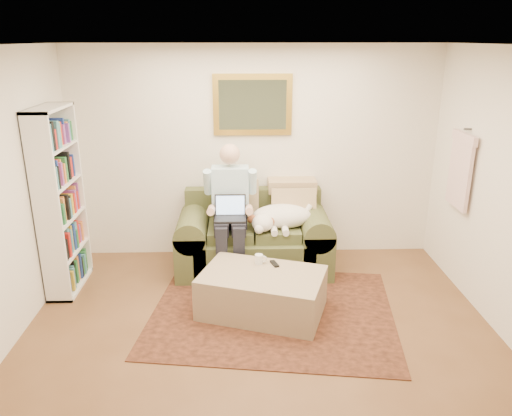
{
  "coord_description": "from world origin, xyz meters",
  "views": [
    {
      "loc": [
        -0.17,
        -3.52,
        2.65
      ],
      "look_at": [
        -0.01,
        1.46,
        0.95
      ],
      "focal_mm": 35.0,
      "sensor_mm": 36.0,
      "label": 1
    }
  ],
  "objects_px": {
    "seated_man": "(230,213)",
    "coffee_mug": "(259,259)",
    "bookshelf": "(60,201)",
    "laptop": "(230,212)",
    "sleeping_dog": "(282,216)",
    "sofa": "(254,244)",
    "ottoman": "(262,293)"
  },
  "relations": [
    {
      "from": "sofa",
      "to": "sleeping_dog",
      "type": "bearing_deg",
      "value": -15.74
    },
    {
      "from": "sleeping_dog",
      "to": "bookshelf",
      "type": "bearing_deg",
      "value": -172.47
    },
    {
      "from": "laptop",
      "to": "sofa",
      "type": "bearing_deg",
      "value": 41.02
    },
    {
      "from": "sofa",
      "to": "sleeping_dog",
      "type": "relative_size",
      "value": 2.43
    },
    {
      "from": "seated_man",
      "to": "sleeping_dog",
      "type": "distance_m",
      "value": 0.6
    },
    {
      "from": "laptop",
      "to": "sleeping_dog",
      "type": "xyz_separation_m",
      "value": [
        0.6,
        0.14,
        -0.11
      ]
    },
    {
      "from": "sofa",
      "to": "coffee_mug",
      "type": "bearing_deg",
      "value": -87.88
    },
    {
      "from": "seated_man",
      "to": "bookshelf",
      "type": "height_order",
      "value": "bookshelf"
    },
    {
      "from": "bookshelf",
      "to": "sleeping_dog",
      "type": "bearing_deg",
      "value": 7.53
    },
    {
      "from": "seated_man",
      "to": "ottoman",
      "type": "bearing_deg",
      "value": -69.82
    },
    {
      "from": "sleeping_dog",
      "to": "bookshelf",
      "type": "relative_size",
      "value": 0.37
    },
    {
      "from": "laptop",
      "to": "ottoman",
      "type": "relative_size",
      "value": 0.29
    },
    {
      "from": "sofa",
      "to": "coffee_mug",
      "type": "relative_size",
      "value": 18.07
    },
    {
      "from": "sofa",
      "to": "ottoman",
      "type": "distance_m",
      "value": 1.06
    },
    {
      "from": "sofa",
      "to": "bookshelf",
      "type": "xyz_separation_m",
      "value": [
        -2.08,
        -0.41,
        0.69
      ]
    },
    {
      "from": "sofa",
      "to": "ottoman",
      "type": "bearing_deg",
      "value": -86.99
    },
    {
      "from": "seated_man",
      "to": "coffee_mug",
      "type": "relative_size",
      "value": 15.2
    },
    {
      "from": "laptop",
      "to": "seated_man",
      "type": "bearing_deg",
      "value": 90.0
    },
    {
      "from": "sleeping_dog",
      "to": "coffee_mug",
      "type": "distance_m",
      "value": 0.81
    },
    {
      "from": "sleeping_dog",
      "to": "ottoman",
      "type": "relative_size",
      "value": 0.62
    },
    {
      "from": "ottoman",
      "to": "sleeping_dog",
      "type": "bearing_deg",
      "value": 74.4
    },
    {
      "from": "seated_man",
      "to": "sleeping_dog",
      "type": "relative_size",
      "value": 2.04
    },
    {
      "from": "coffee_mug",
      "to": "seated_man",
      "type": "bearing_deg",
      "value": 114.73
    },
    {
      "from": "sofa",
      "to": "laptop",
      "type": "height_order",
      "value": "laptop"
    },
    {
      "from": "seated_man",
      "to": "coffee_mug",
      "type": "bearing_deg",
      "value": -65.27
    },
    {
      "from": "ottoman",
      "to": "sofa",
      "type": "bearing_deg",
      "value": 93.01
    },
    {
      "from": "sofa",
      "to": "seated_man",
      "type": "distance_m",
      "value": 0.55
    },
    {
      "from": "bookshelf",
      "to": "laptop",
      "type": "bearing_deg",
      "value": 5.48
    },
    {
      "from": "seated_man",
      "to": "sofa",
      "type": "bearing_deg",
      "value": 31.45
    },
    {
      "from": "sleeping_dog",
      "to": "sofa",
      "type": "bearing_deg",
      "value": 164.26
    },
    {
      "from": "ottoman",
      "to": "bookshelf",
      "type": "xyz_separation_m",
      "value": [
        -2.14,
        0.64,
        0.78
      ]
    },
    {
      "from": "ottoman",
      "to": "coffee_mug",
      "type": "height_order",
      "value": "coffee_mug"
    }
  ]
}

